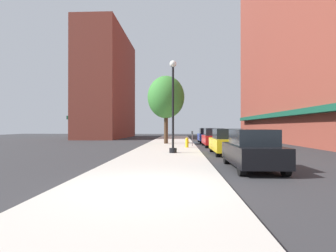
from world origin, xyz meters
name	(u,v)px	position (x,y,z in m)	size (l,w,h in m)	color
ground_plane	(212,146)	(4.00, 18.00, 0.00)	(90.00, 90.00, 0.00)	#2D2D30
sidewalk_slab	(170,144)	(0.00, 19.00, 0.06)	(4.80, 50.00, 0.12)	#B7B2A8
building_right_brick	(311,10)	(14.99, 22.00, 14.27)	(6.80, 40.00, 28.60)	brown
building_far_background	(108,86)	(-11.01, 37.00, 8.59)	(6.80, 18.00, 17.22)	brown
lamppost	(173,105)	(0.56, 9.78, 3.20)	(0.48, 0.48, 5.90)	black
fire_hydrant	(187,142)	(1.56, 14.42, 0.52)	(0.33, 0.26, 0.79)	gold
parking_meter_near	(192,137)	(2.05, 15.79, 0.95)	(0.14, 0.09, 1.31)	slate
tree_near	(166,97)	(-0.41, 19.64, 4.76)	(3.70, 3.70, 6.79)	#422D1E
car_black	(252,150)	(4.00, 3.96, 0.81)	(1.80, 4.30, 1.66)	black
car_yellow	(226,142)	(4.00, 10.12, 0.81)	(1.80, 4.30, 1.66)	black
car_red	(213,138)	(4.00, 16.90, 0.81)	(1.80, 4.30, 1.66)	black
car_blue	(207,136)	(4.00, 23.11, 0.81)	(1.80, 4.30, 1.66)	black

